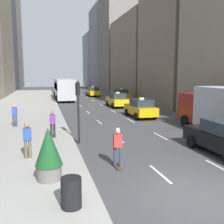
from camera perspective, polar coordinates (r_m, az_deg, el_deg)
The scene contains 16 objects.
ground_plane at distance 9.48m, azimuth 16.84°, elevation -16.96°, with size 160.00×160.00×0.00m, color #474749.
sidewalk_left at distance 34.58m, azimuth -18.41°, elevation 1.30°, with size 8.00×66.00×0.15m, color #ADAAA3.
lane_markings at distance 31.38m, azimuth -1.13°, elevation 0.93°, with size 5.72×56.00×0.01m.
building_row_right at distance 52.07m, azimuth 4.36°, elevation 15.53°, with size 6.00×85.92×26.99m.
taxi_lead at distance 32.02m, azimuth 1.13°, elevation 2.65°, with size 2.02×4.40×1.87m.
taxi_second at distance 40.33m, azimuth 1.95°, elevation 3.79°, with size 2.02×4.40×1.87m.
taxi_third at distance 24.41m, azimuth 6.24°, elevation 0.86°, with size 2.02×4.40×1.87m.
taxi_fourth at distance 47.82m, azimuth -4.14°, elevation 4.46°, with size 2.02×4.40×1.87m.
city_bus at distance 42.17m, azimuth -10.48°, elevation 5.09°, with size 2.80×11.61×3.25m.
skateboarder at distance 11.26m, azimuth 1.23°, elevation -7.32°, with size 0.36×0.80×1.75m.
trash_can at distance 7.98m, azimuth -8.85°, elevation -16.94°, with size 0.60×0.60×0.90m, color black.
planter_with_shrub at distance 9.86m, azimuth -13.62°, elevation -8.67°, with size 1.00×1.00×1.95m.
pedestrian_near_curb at distance 12.59m, azimuth -17.94°, elevation -5.57°, with size 0.36×0.22×1.65m.
pedestrian_mid_block at distance 16.26m, azimuth -12.81°, elevation -2.31°, with size 0.36×0.22×1.65m.
pedestrian_far_walking at distance 20.46m, azimuth -20.44°, elevation -0.50°, with size 0.36×0.22×1.65m.
traffic_light_pole at distance 15.09m, azimuth -7.40°, elevation 2.17°, with size 0.24×0.42×3.60m.
Camera 1 is at (-4.60, -7.28, 3.98)m, focal length 42.00 mm.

